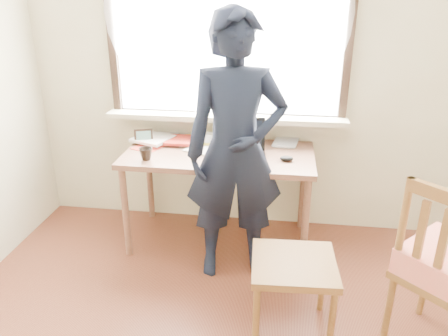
# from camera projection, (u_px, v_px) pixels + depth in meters

# --- Properties ---
(room_shell) EXTENTS (3.52, 4.02, 2.61)m
(room_shell) POSITION_uv_depth(u_px,v_px,m) (210.00, 56.00, 1.52)
(room_shell) COLOR beige
(room_shell) RESTS_ON ground
(desk) EXTENTS (1.38, 0.69, 0.74)m
(desk) POSITION_uv_depth(u_px,v_px,m) (219.00, 162.00, 3.22)
(desk) COLOR brown
(desk) RESTS_ON ground
(laptop) EXTENTS (0.40, 0.34, 0.25)m
(laptop) POSITION_uv_depth(u_px,v_px,m) (240.00, 147.00, 3.13)
(laptop) COLOR black
(laptop) RESTS_ON desk
(mug_white) EXTENTS (0.12, 0.12, 0.09)m
(mug_white) POSITION_uv_depth(u_px,v_px,m) (207.00, 139.00, 3.34)
(mug_white) COLOR white
(mug_white) RESTS_ON desk
(mug_dark) EXTENTS (0.13, 0.13, 0.09)m
(mug_dark) POSITION_uv_depth(u_px,v_px,m) (146.00, 154.00, 3.04)
(mug_dark) COLOR black
(mug_dark) RESTS_ON desk
(mouse) EXTENTS (0.09, 0.06, 0.04)m
(mouse) POSITION_uv_depth(u_px,v_px,m) (287.00, 158.00, 3.03)
(mouse) COLOR black
(mouse) RESTS_ON desk
(desk_clutter) EXTENTS (0.68, 0.53, 0.04)m
(desk_clutter) POSITION_uv_depth(u_px,v_px,m) (181.00, 138.00, 3.44)
(desk_clutter) COLOR white
(desk_clutter) RESTS_ON desk
(book_a) EXTENTS (0.28, 0.31, 0.02)m
(book_a) POSITION_uv_depth(u_px,v_px,m) (175.00, 141.00, 3.40)
(book_a) COLOR white
(book_a) RESTS_ON desk
(book_b) EXTENTS (0.21, 0.27, 0.02)m
(book_b) POSITION_uv_depth(u_px,v_px,m) (274.00, 141.00, 3.40)
(book_b) COLOR white
(book_b) RESTS_ON desk
(picture_frame) EXTENTS (0.14, 0.06, 0.11)m
(picture_frame) POSITION_uv_depth(u_px,v_px,m) (144.00, 137.00, 3.34)
(picture_frame) COLOR black
(picture_frame) RESTS_ON desk
(work_chair) EXTENTS (0.48, 0.46, 0.47)m
(work_chair) POSITION_uv_depth(u_px,v_px,m) (293.00, 272.00, 2.42)
(work_chair) COLOR brown
(work_chair) RESTS_ON ground
(person) EXTENTS (0.72, 0.54, 1.77)m
(person) POSITION_uv_depth(u_px,v_px,m) (236.00, 151.00, 2.80)
(person) COLOR black
(person) RESTS_ON ground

